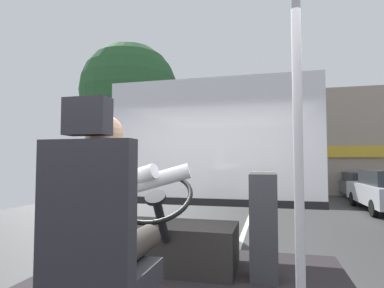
# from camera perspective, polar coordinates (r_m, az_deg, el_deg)

# --- Properties ---
(ground) EXTENTS (18.00, 44.00, 0.06)m
(ground) POSITION_cam_1_polar(r_m,az_deg,el_deg) (10.91, 10.50, -12.72)
(ground) COLOR #363636
(driver_seat) EXTENTS (0.48, 0.48, 1.28)m
(driver_seat) POSITION_cam_1_polar(r_m,az_deg,el_deg) (1.72, -16.93, -17.82)
(driver_seat) COLOR black
(driver_seat) RESTS_ON bus_floor
(bus_driver) EXTENTS (0.79, 0.57, 0.80)m
(bus_driver) POSITION_cam_1_polar(r_m,az_deg,el_deg) (1.80, -14.64, -11.34)
(bus_driver) COLOR #332D28
(bus_driver) RESTS_ON driver_seat
(steering_console) EXTENTS (1.10, 1.06, 0.87)m
(steering_console) POSITION_cam_1_polar(r_m,az_deg,el_deg) (2.99, -3.12, -17.57)
(steering_console) COLOR #282623
(steering_console) RESTS_ON bus_floor
(handrail_pole) EXTENTS (0.04, 0.04, 2.15)m
(handrail_pole) POSITION_cam_1_polar(r_m,az_deg,el_deg) (1.52, 18.66, 0.88)
(handrail_pole) COLOR #B7B7BC
(handrail_pole) RESTS_ON bus_floor
(fare_box) EXTENTS (0.22, 0.25, 0.89)m
(fare_box) POSITION_cam_1_polar(r_m,az_deg,el_deg) (2.77, 12.85, -14.14)
(fare_box) COLOR #333338
(fare_box) RESTS_ON bus_floor
(windshield_panel) EXTENTS (2.50, 0.08, 1.48)m
(windshield_panel) POSITION_cam_1_polar(r_m,az_deg,el_deg) (3.62, 3.32, -1.99)
(windshield_panel) COLOR silver
(street_tree) EXTENTS (3.43, 3.43, 5.99)m
(street_tree) POSITION_cam_1_polar(r_m,az_deg,el_deg) (11.56, -11.29, 9.22)
(street_tree) COLOR #4C3828
(street_tree) RESTS_ON ground
(shop_building) EXTENTS (13.05, 5.53, 5.76)m
(shop_building) POSITION_cam_1_polar(r_m,az_deg,el_deg) (21.13, 25.22, 0.06)
(shop_building) COLOR gray
(shop_building) RESTS_ON ground
(parked_car_charcoal) EXTENTS (1.80, 4.37, 1.26)m
(parked_car_charcoal) POSITION_cam_1_polar(r_m,az_deg,el_deg) (17.66, 28.41, -6.51)
(parked_car_charcoal) COLOR #474C51
(parked_car_charcoal) RESTS_ON ground
(parked_car_white) EXTENTS (1.87, 4.49, 1.21)m
(parked_car_white) POSITION_cam_1_polar(r_m,az_deg,el_deg) (23.04, 24.75, -5.80)
(parked_car_white) COLOR silver
(parked_car_white) RESTS_ON ground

